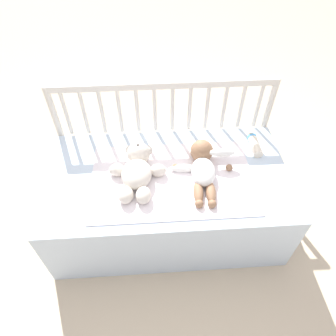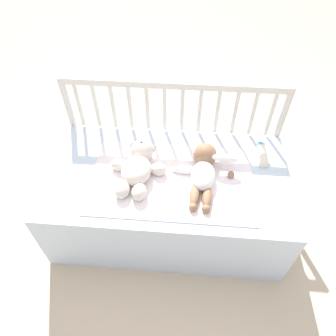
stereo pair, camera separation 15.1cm
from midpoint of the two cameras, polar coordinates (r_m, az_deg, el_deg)
The scene contains 7 objects.
ground_plane at distance 1.90m, azimuth 2.33°, elevation -9.84°, with size 12.00×12.00×0.00m, color #C6B293.
crib_mattress at distance 1.73m, azimuth 2.54°, elevation -6.02°, with size 1.27×0.69×0.42m.
crib_rail at distance 1.76m, azimuth 3.52°, elevation 10.14°, with size 1.27×0.04×0.75m.
blanket at distance 1.54m, azimuth 3.51°, elevation -2.28°, with size 0.83×0.51×0.01m.
teddy_bear at distance 1.53m, azimuth -3.00°, elevation 0.22°, with size 0.30×0.37×0.12m.
baby at distance 1.54m, azimuth 9.60°, elevation -0.51°, with size 0.34×0.40×0.12m.
baby_bottle at distance 1.74m, azimuth 19.87°, elevation 2.57°, with size 0.05×0.18×0.05m.
Camera 2 is at (0.08, -1.03, 1.59)m, focal length 32.00 mm.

